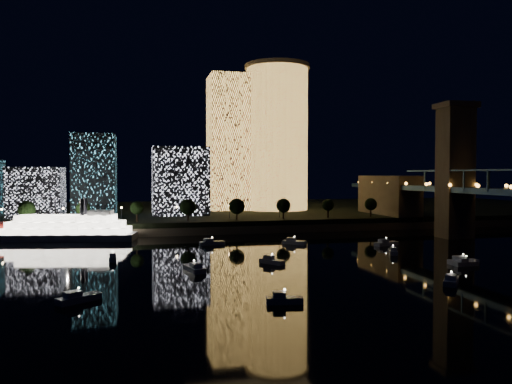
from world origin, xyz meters
TOP-DOWN VIEW (x-y plane):
  - ground at (0.00, 0.00)m, footprint 520.00×520.00m
  - far_bank at (0.00, 160.00)m, footprint 420.00×160.00m
  - seawall at (0.00, 82.00)m, footprint 420.00×6.00m
  - tower_cylindrical at (22.23, 140.52)m, footprint 34.00×34.00m
  - tower_rectangular at (-1.74, 147.15)m, footprint 22.15×22.15m
  - midrise_blocks at (-68.75, 121.36)m, footprint 109.12×32.08m
  - riverboat at (-76.69, 76.73)m, footprint 52.69×19.98m
  - motorboats at (-7.15, 13.28)m, footprint 101.85×82.25m
  - esplanade_trees at (-33.70, 88.00)m, footprint 165.68×6.62m
  - street_lamps at (-34.00, 94.00)m, footprint 132.70×0.70m

SIDE VIEW (x-z plane):
  - ground at x=0.00m, z-range 0.00..0.00m
  - motorboats at x=-7.15m, z-range -0.58..2.20m
  - seawall at x=0.00m, z-range 0.00..3.00m
  - far_bank at x=0.00m, z-range 0.00..5.00m
  - riverboat at x=-76.69m, z-range -3.79..11.78m
  - street_lamps at x=-34.00m, z-range 6.20..11.85m
  - esplanade_trees at x=-33.70m, z-range 6.06..14.87m
  - midrise_blocks at x=-68.75m, z-range 1.87..37.99m
  - tower_rectangular at x=-1.74m, z-range 5.00..75.46m
  - tower_cylindrical at x=22.23m, z-range 5.13..80.94m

